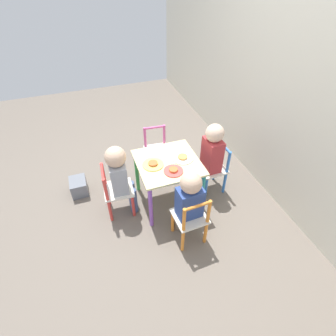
# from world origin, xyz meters

# --- Properties ---
(ground_plane) EXTENTS (6.00, 6.00, 0.00)m
(ground_plane) POSITION_xyz_m (0.00, 0.00, 0.00)
(ground_plane) COLOR #6B6056
(house_wall) EXTENTS (6.00, 0.06, 2.60)m
(house_wall) POSITION_xyz_m (0.00, 1.05, 1.30)
(house_wall) COLOR beige
(house_wall) RESTS_ON ground_plane
(kids_table) EXTENTS (0.56, 0.56, 0.50)m
(kids_table) POSITION_xyz_m (0.00, 0.00, 0.42)
(kids_table) COLOR beige
(kids_table) RESTS_ON ground_plane
(chair_red) EXTENTS (0.28, 0.28, 0.52)m
(chair_red) POSITION_xyz_m (-0.03, -0.49, 0.26)
(chair_red) COLOR silver
(chair_red) RESTS_ON ground_plane
(chair_blue) EXTENTS (0.27, 0.27, 0.52)m
(chair_blue) POSITION_xyz_m (-0.02, 0.49, 0.26)
(chair_blue) COLOR silver
(chair_blue) RESTS_ON ground_plane
(chair_orange) EXTENTS (0.27, 0.27, 0.52)m
(chair_orange) POSITION_xyz_m (0.49, 0.03, 0.26)
(chair_orange) COLOR silver
(chair_orange) RESTS_ON ground_plane
(chair_pink) EXTENTS (0.28, 0.28, 0.52)m
(chair_pink) POSITION_xyz_m (-0.49, 0.04, 0.26)
(chair_pink) COLOR silver
(chair_pink) RESTS_ON ground_plane
(child_front) EXTENTS (0.21, 0.23, 0.74)m
(child_front) POSITION_xyz_m (-0.03, -0.43, 0.46)
(child_front) COLOR #4C608E
(child_front) RESTS_ON ground_plane
(child_back) EXTENTS (0.20, 0.22, 0.78)m
(child_back) POSITION_xyz_m (-0.02, 0.43, 0.47)
(child_back) COLOR #7A6B5B
(child_back) RESTS_ON ground_plane
(child_right) EXTENTS (0.22, 0.21, 0.72)m
(child_right) POSITION_xyz_m (0.43, 0.02, 0.44)
(child_right) COLOR #7A6B5B
(child_right) RESTS_ON ground_plane
(plate_front) EXTENTS (0.19, 0.19, 0.03)m
(plate_front) POSITION_xyz_m (-0.00, -0.14, 0.51)
(plate_front) COLOR #EADB66
(plate_front) RESTS_ON kids_table
(plate_back) EXTENTS (0.19, 0.19, 0.03)m
(plate_back) POSITION_xyz_m (0.00, 0.14, 0.51)
(plate_back) COLOR white
(plate_back) RESTS_ON kids_table
(plate_right) EXTENTS (0.17, 0.17, 0.03)m
(plate_right) POSITION_xyz_m (0.14, 0.00, 0.51)
(plate_right) COLOR #E54C47
(plate_right) RESTS_ON kids_table
(storage_bin) EXTENTS (0.21, 0.16, 0.16)m
(storage_bin) POSITION_xyz_m (-0.41, -0.83, 0.08)
(storage_bin) COLOR slate
(storage_bin) RESTS_ON ground_plane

